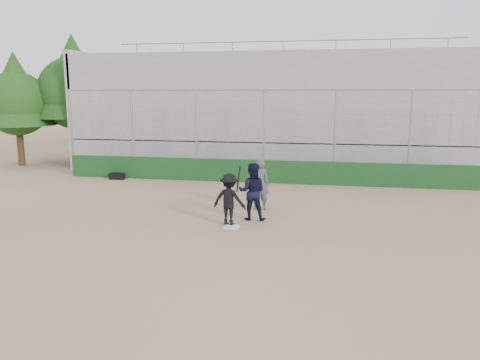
% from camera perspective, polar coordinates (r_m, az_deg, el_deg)
% --- Properties ---
extents(ground, '(90.00, 90.00, 0.00)m').
position_cam_1_polar(ground, '(13.77, -1.07, -5.77)').
color(ground, brown).
rests_on(ground, ground).
extents(home_plate, '(0.44, 0.44, 0.02)m').
position_cam_1_polar(home_plate, '(13.77, -1.07, -5.72)').
color(home_plate, white).
rests_on(home_plate, ground).
extents(backstop, '(18.10, 0.25, 4.04)m').
position_cam_1_polar(backstop, '(20.33, 2.88, 2.34)').
color(backstop, '#123916').
rests_on(backstop, ground).
extents(bleachers, '(20.25, 6.70, 6.98)m').
position_cam_1_polar(bleachers, '(25.05, 4.45, 8.41)').
color(bleachers, gray).
rests_on(bleachers, ground).
extents(tree_left, '(4.48, 4.48, 7.00)m').
position_cam_1_polar(tree_left, '(27.57, -19.58, 11.08)').
color(tree_left, '#392214').
rests_on(tree_left, ground).
extents(tree_right, '(3.84, 3.84, 6.00)m').
position_cam_1_polar(tree_right, '(27.65, -25.62, 9.35)').
color(tree_right, '#332212').
rests_on(tree_right, ground).
extents(batter_at_plate, '(1.09, 0.81, 1.73)m').
position_cam_1_polar(batter_at_plate, '(13.83, -1.32, -2.37)').
color(batter_at_plate, black).
rests_on(batter_at_plate, ground).
extents(catcher_crouched, '(0.87, 0.68, 1.20)m').
position_cam_1_polar(catcher_crouched, '(14.39, 1.48, -2.58)').
color(catcher_crouched, black).
rests_on(catcher_crouched, ground).
extents(umpire, '(0.69, 0.51, 1.56)m').
position_cam_1_polar(umpire, '(15.65, 2.40, -0.83)').
color(umpire, '#444A56').
rests_on(umpire, ground).
extents(equipment_bag, '(0.68, 0.29, 0.33)m').
position_cam_1_polar(equipment_bag, '(21.91, -14.78, 0.45)').
color(equipment_bag, black).
rests_on(equipment_bag, ground).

